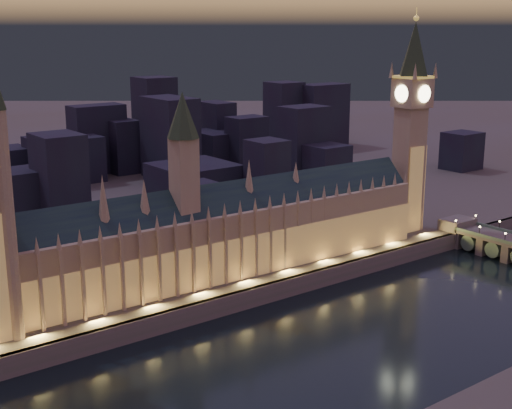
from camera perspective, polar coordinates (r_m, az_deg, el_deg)
ground_plane at (r=267.46m, az=6.40°, el=-10.40°), size 2000.00×2000.00×0.00m
embankment_wall at (r=294.39m, az=0.88°, el=-7.11°), size 2000.00×2.50×8.00m
palace_of_westminster at (r=299.45m, az=-2.51°, el=-2.23°), size 202.00×24.92×78.00m
elizabeth_tower at (r=367.07m, az=12.34°, el=7.45°), size 18.00×18.00×111.11m
city_backdrop at (r=473.83m, az=-11.21°, el=4.10°), size 463.67×215.63×79.95m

